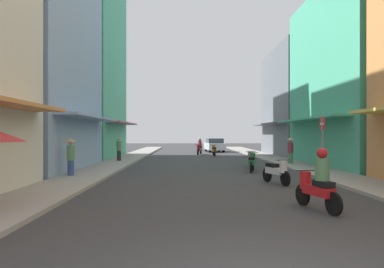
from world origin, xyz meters
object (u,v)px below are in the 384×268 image
object	(u,v)px
street_sign_no_entry	(322,139)
motorbike_orange	(214,150)
motorbike_white	(277,171)
pedestrian_midway	(71,156)
motorbike_green	(252,162)
pedestrian_crossing	(291,150)
parked_car	(214,145)
motorbike_red	(318,182)
motorbike_maroon	(199,147)
motorbike_silver	(251,159)
pedestrian_far	(119,150)

from	to	relation	value
street_sign_no_entry	motorbike_orange	bearing A→B (deg)	101.44
motorbike_white	pedestrian_midway	world-z (taller)	pedestrian_midway
motorbike_green	pedestrian_crossing	xyz separation A→B (m)	(3.04, 3.60, 0.47)
motorbike_green	parked_car	distance (m)	20.13
motorbike_red	motorbike_white	size ratio (longest dim) A/B	1.01
motorbike_orange	pedestrian_crossing	size ratio (longest dim) A/B	1.05
motorbike_maroon	motorbike_orange	size ratio (longest dim) A/B	0.98
motorbike_green	motorbike_red	bearing A→B (deg)	-90.37
motorbike_red	parked_car	distance (m)	29.30
motorbike_red	motorbike_white	bearing A→B (deg)	88.01
motorbike_maroon	street_sign_no_entry	size ratio (longest dim) A/B	0.67
motorbike_silver	pedestrian_far	bearing A→B (deg)	155.40
motorbike_silver	motorbike_red	bearing A→B (deg)	-91.98
pedestrian_far	street_sign_no_entry	world-z (taller)	street_sign_no_entry
motorbike_maroon	parked_car	distance (m)	5.45
pedestrian_crossing	parked_car	bearing A→B (deg)	101.48
motorbike_green	pedestrian_midway	bearing A→B (deg)	-163.54
motorbike_white	street_sign_no_entry	size ratio (longest dim) A/B	0.66
motorbike_orange	pedestrian_far	bearing A→B (deg)	-135.82
motorbike_maroon	motorbike_white	size ratio (longest dim) A/B	1.02
motorbike_red	pedestrian_far	size ratio (longest dim) A/B	1.04
pedestrian_crossing	street_sign_no_entry	distance (m)	6.98
parked_car	pedestrian_midway	distance (m)	24.01
street_sign_no_entry	pedestrian_crossing	bearing A→B (deg)	84.15
parked_car	street_sign_no_entry	bearing A→B (deg)	-83.55
motorbike_silver	motorbike_red	size ratio (longest dim) A/B	1.02
motorbike_silver	street_sign_no_entry	distance (m)	6.06
motorbike_orange	pedestrian_midway	world-z (taller)	pedestrian_midway
pedestrian_midway	pedestrian_crossing	size ratio (longest dim) A/B	1.01
street_sign_no_entry	motorbike_silver	bearing A→B (deg)	109.59
motorbike_green	pedestrian_crossing	bearing A→B (deg)	49.81
motorbike_red	motorbike_green	distance (m)	9.18
pedestrian_midway	street_sign_no_entry	world-z (taller)	street_sign_no_entry
motorbike_green	pedestrian_far	distance (m)	9.99
motorbike_green	pedestrian_crossing	distance (m)	4.73
motorbike_white	street_sign_no_entry	world-z (taller)	street_sign_no_entry
motorbike_silver	motorbike_maroon	bearing A→B (deg)	101.04
motorbike_silver	pedestrian_crossing	xyz separation A→B (m)	(2.70, 1.30, 0.47)
motorbike_orange	pedestrian_far	distance (m)	9.74
motorbike_white	pedestrian_midway	distance (m)	8.75
motorbike_red	motorbike_orange	bearing A→B (deg)	92.30
motorbike_orange	street_sign_no_entry	xyz separation A→B (m)	(3.27, -16.17, 1.21)
pedestrian_crossing	motorbike_green	bearing A→B (deg)	-130.19
motorbike_silver	motorbike_red	distance (m)	11.48
motorbike_red	motorbike_white	world-z (taller)	motorbike_red
motorbike_white	pedestrian_crossing	size ratio (longest dim) A/B	1.01
motorbike_maroon	pedestrian_crossing	world-z (taller)	pedestrian_crossing
motorbike_maroon	pedestrian_far	distance (m)	10.62
motorbike_maroon	street_sign_no_entry	world-z (taller)	street_sign_no_entry
motorbike_silver	pedestrian_crossing	world-z (taller)	pedestrian_crossing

